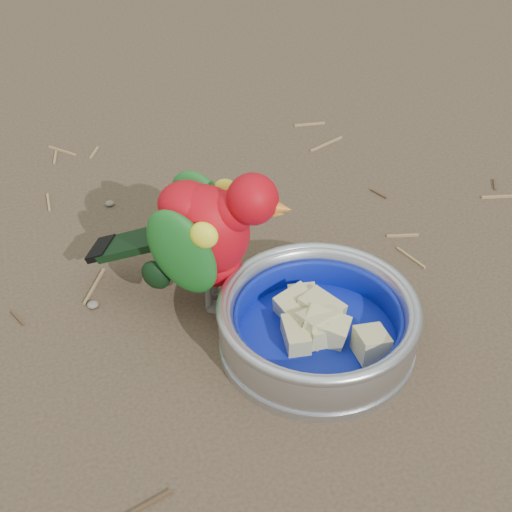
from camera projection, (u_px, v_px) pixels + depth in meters
name	position (u px, v px, depth m)	size (l,w,h in m)	color
ground	(223.00, 340.00, 0.85)	(60.00, 60.00, 0.00)	#4A3A2A
food_bowl	(317.00, 341.00, 0.84)	(0.21, 0.21, 0.02)	#B2B2BA
bowl_wall	(318.00, 321.00, 0.82)	(0.21, 0.21, 0.04)	#B2B2BA
fruit_wedges	(318.00, 325.00, 0.83)	(0.13, 0.13, 0.03)	#C4BE7F
lory_parrot	(206.00, 242.00, 0.85)	(0.10, 0.21, 0.17)	#B10712
ground_debris	(167.00, 304.00, 0.89)	(0.90, 0.80, 0.01)	olive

